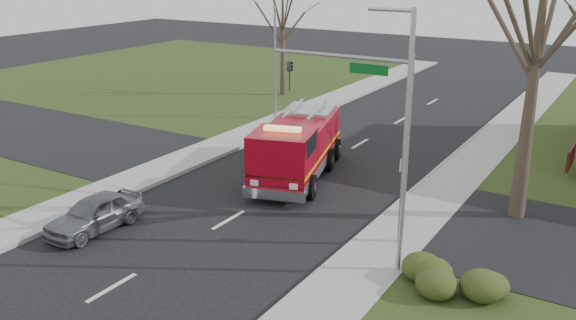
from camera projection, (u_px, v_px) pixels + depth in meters
The scene contains 12 objects.
ground at pixel (228, 220), 23.70m from camera, with size 120.00×120.00×0.00m, color black.
sidewalk_right at pixel (375, 257), 20.60m from camera, with size 2.40×80.00×0.15m, color #9F9F99.
sidewalk_left at pixel (115, 188), 26.76m from camera, with size 2.40×80.00×0.15m, color #9F9F99.
health_center_sign at pixel (571, 157), 28.31m from camera, with size 0.12×2.00×1.40m.
hedge_corner at pixel (449, 279), 18.24m from camera, with size 2.80×2.00×0.90m, color #263112.
bare_tree_near at pixel (540, 26), 21.49m from camera, with size 6.00×6.00×12.00m.
bare_tree_left at pixel (283, 19), 43.08m from camera, with size 4.50×4.50×9.00m.
traffic_signal_mast at pixel (373, 112), 20.84m from camera, with size 5.29×0.18×6.80m.
streetlight_pole at pixel (404, 138), 18.31m from camera, with size 1.48×0.16×8.40m.
utility_pole_far at pixel (275, 64), 37.29m from camera, with size 0.14×0.14×7.00m, color gray.
fire_engine at pixel (297, 149), 27.95m from camera, with size 4.65×8.00×3.05m.
parked_car_maroon at pixel (94, 213), 22.67m from camera, with size 1.58×3.94×1.34m, color slate.
Camera 1 is at (13.36, -17.31, 9.73)m, focal length 38.00 mm.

